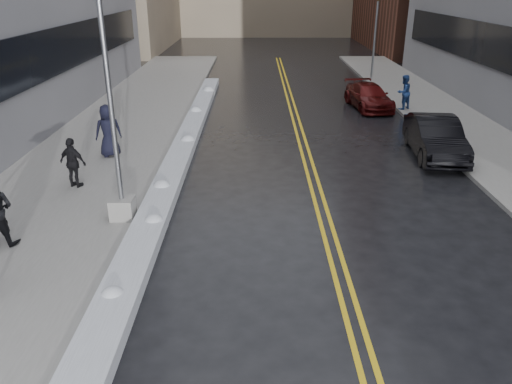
{
  "coord_description": "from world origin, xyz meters",
  "views": [
    {
      "loc": [
        0.49,
        -10.87,
        6.42
      ],
      "look_at": [
        0.5,
        1.16,
        1.3
      ],
      "focal_mm": 35.0,
      "sensor_mm": 36.0,
      "label": 1
    }
  ],
  "objects_px": {
    "car_maroon": "(369,96)",
    "pedestrian_c": "(108,131)",
    "fire_hydrant": "(453,128)",
    "pedestrian_d": "(73,163)",
    "car_black": "(435,137)",
    "traffic_signal": "(376,29)",
    "lamppost": "(115,138)",
    "pedestrian_east": "(404,92)"
  },
  "relations": [
    {
      "from": "fire_hydrant",
      "to": "car_black",
      "type": "relative_size",
      "value": 0.16
    },
    {
      "from": "fire_hydrant",
      "to": "pedestrian_d",
      "type": "bearing_deg",
      "value": -158.55
    },
    {
      "from": "fire_hydrant",
      "to": "traffic_signal",
      "type": "bearing_deg",
      "value": 92.05
    },
    {
      "from": "pedestrian_c",
      "to": "pedestrian_east",
      "type": "height_order",
      "value": "pedestrian_c"
    },
    {
      "from": "fire_hydrant",
      "to": "pedestrian_east",
      "type": "bearing_deg",
      "value": 98.72
    },
    {
      "from": "fire_hydrant",
      "to": "pedestrian_east",
      "type": "xyz_separation_m",
      "value": [
        -0.78,
        5.09,
        0.49
      ]
    },
    {
      "from": "lamppost",
      "to": "car_black",
      "type": "distance_m",
      "value": 12.41
    },
    {
      "from": "traffic_signal",
      "to": "car_black",
      "type": "xyz_separation_m",
      "value": [
        -1.0,
        -16.15,
        -2.63
      ]
    },
    {
      "from": "fire_hydrant",
      "to": "pedestrian_east",
      "type": "height_order",
      "value": "pedestrian_east"
    },
    {
      "from": "lamppost",
      "to": "car_maroon",
      "type": "relative_size",
      "value": 1.73
    },
    {
      "from": "pedestrian_d",
      "to": "car_maroon",
      "type": "relative_size",
      "value": 0.38
    },
    {
      "from": "lamppost",
      "to": "car_black",
      "type": "height_order",
      "value": "lamppost"
    },
    {
      "from": "pedestrian_d",
      "to": "car_maroon",
      "type": "height_order",
      "value": "pedestrian_d"
    },
    {
      "from": "pedestrian_east",
      "to": "car_maroon",
      "type": "distance_m",
      "value": 1.86
    },
    {
      "from": "lamppost",
      "to": "fire_hydrant",
      "type": "bearing_deg",
      "value": 33.04
    },
    {
      "from": "car_black",
      "to": "pedestrian_c",
      "type": "bearing_deg",
      "value": -173.47
    },
    {
      "from": "traffic_signal",
      "to": "pedestrian_c",
      "type": "bearing_deg",
      "value": -129.47
    },
    {
      "from": "pedestrian_d",
      "to": "lamppost",
      "type": "bearing_deg",
      "value": 152.82
    },
    {
      "from": "pedestrian_c",
      "to": "car_maroon",
      "type": "bearing_deg",
      "value": -166.14
    },
    {
      "from": "car_maroon",
      "to": "fire_hydrant",
      "type": "bearing_deg",
      "value": -74.8
    },
    {
      "from": "lamppost",
      "to": "pedestrian_east",
      "type": "height_order",
      "value": "lamppost"
    },
    {
      "from": "lamppost",
      "to": "pedestrian_c",
      "type": "bearing_deg",
      "value": 108.39
    },
    {
      "from": "car_black",
      "to": "traffic_signal",
      "type": "bearing_deg",
      "value": 91.25
    },
    {
      "from": "pedestrian_c",
      "to": "car_maroon",
      "type": "xyz_separation_m",
      "value": [
        11.71,
        8.46,
        -0.51
      ]
    },
    {
      "from": "car_black",
      "to": "pedestrian_d",
      "type": "bearing_deg",
      "value": -160.01
    },
    {
      "from": "fire_hydrant",
      "to": "pedestrian_d",
      "type": "height_order",
      "value": "pedestrian_d"
    },
    {
      "from": "traffic_signal",
      "to": "car_maroon",
      "type": "xyz_separation_m",
      "value": [
        -1.9,
        -8.08,
        -2.76
      ]
    },
    {
      "from": "fire_hydrant",
      "to": "pedestrian_east",
      "type": "relative_size",
      "value": 0.41
    },
    {
      "from": "pedestrian_east",
      "to": "pedestrian_c",
      "type": "bearing_deg",
      "value": -3.93
    },
    {
      "from": "car_maroon",
      "to": "pedestrian_c",
      "type": "bearing_deg",
      "value": -151.04
    },
    {
      "from": "traffic_signal",
      "to": "pedestrian_d",
      "type": "distance_m",
      "value": 24.22
    },
    {
      "from": "car_black",
      "to": "lamppost",
      "type": "bearing_deg",
      "value": -146.78
    },
    {
      "from": "pedestrian_east",
      "to": "fire_hydrant",
      "type": "bearing_deg",
      "value": 65.01
    },
    {
      "from": "pedestrian_c",
      "to": "pedestrian_d",
      "type": "distance_m",
      "value": 3.15
    },
    {
      "from": "pedestrian_d",
      "to": "car_maroon",
      "type": "distance_m",
      "value": 16.7
    },
    {
      "from": "pedestrian_c",
      "to": "pedestrian_east",
      "type": "bearing_deg",
      "value": -172.2
    },
    {
      "from": "pedestrian_d",
      "to": "fire_hydrant",
      "type": "bearing_deg",
      "value": -138.04
    },
    {
      "from": "traffic_signal",
      "to": "pedestrian_c",
      "type": "xyz_separation_m",
      "value": [
        -13.62,
        -16.54,
        -2.25
      ]
    },
    {
      "from": "lamppost",
      "to": "car_black",
      "type": "bearing_deg",
      "value": 28.42
    },
    {
      "from": "lamppost",
      "to": "car_black",
      "type": "xyz_separation_m",
      "value": [
        10.8,
        5.85,
        -1.76
      ]
    },
    {
      "from": "pedestrian_d",
      "to": "pedestrian_east",
      "type": "height_order",
      "value": "pedestrian_east"
    },
    {
      "from": "traffic_signal",
      "to": "pedestrian_d",
      "type": "relative_size",
      "value": 3.62
    }
  ]
}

